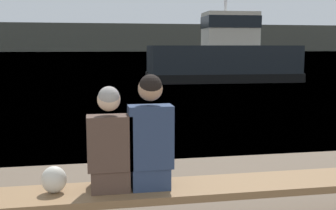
{
  "coord_description": "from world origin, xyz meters",
  "views": [
    {
      "loc": [
        -0.18,
        -0.56,
        1.79
      ],
      "look_at": [
        1.09,
        6.19,
        0.83
      ],
      "focal_mm": 45.0,
      "sensor_mm": 36.0,
      "label": 1
    }
  ],
  "objects_px": {
    "person_left": "(110,145)",
    "person_right": "(150,137)",
    "tugboat_red": "(224,59)",
    "shopping_bag": "(54,180)",
    "bench_main": "(78,200)"
  },
  "relations": [
    {
      "from": "person_left",
      "to": "person_right",
      "type": "bearing_deg",
      "value": -0.43
    },
    {
      "from": "person_right",
      "to": "tugboat_red",
      "type": "bearing_deg",
      "value": 69.78
    },
    {
      "from": "person_right",
      "to": "tugboat_red",
      "type": "height_order",
      "value": "tugboat_red"
    },
    {
      "from": "person_left",
      "to": "shopping_bag",
      "type": "distance_m",
      "value": 0.58
    },
    {
      "from": "bench_main",
      "to": "tugboat_red",
      "type": "relative_size",
      "value": 1.09
    },
    {
      "from": "person_right",
      "to": "shopping_bag",
      "type": "xyz_separation_m",
      "value": [
        -0.87,
        0.03,
        -0.36
      ]
    },
    {
      "from": "bench_main",
      "to": "person_left",
      "type": "bearing_deg",
      "value": -0.1
    },
    {
      "from": "tugboat_red",
      "to": "person_right",
      "type": "bearing_deg",
      "value": 161.86
    },
    {
      "from": "person_right",
      "to": "shopping_bag",
      "type": "relative_size",
      "value": 4.32
    },
    {
      "from": "person_right",
      "to": "tugboat_red",
      "type": "xyz_separation_m",
      "value": [
        6.28,
        17.06,
        0.16
      ]
    },
    {
      "from": "bench_main",
      "to": "person_left",
      "type": "xyz_separation_m",
      "value": [
        0.3,
        -0.0,
        0.5
      ]
    },
    {
      "from": "shopping_bag",
      "to": "tugboat_red",
      "type": "relative_size",
      "value": 0.03
    },
    {
      "from": "bench_main",
      "to": "person_left",
      "type": "relative_size",
      "value": 8.78
    },
    {
      "from": "bench_main",
      "to": "shopping_bag",
      "type": "bearing_deg",
      "value": 172.11
    },
    {
      "from": "person_left",
      "to": "shopping_bag",
      "type": "bearing_deg",
      "value": 176.74
    }
  ]
}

